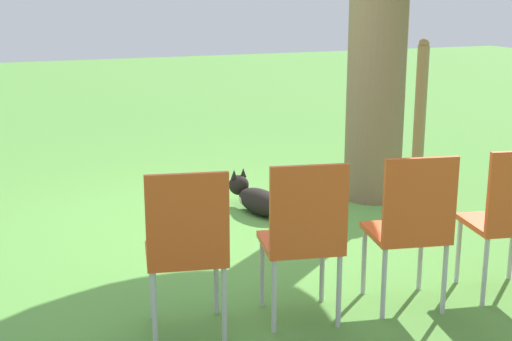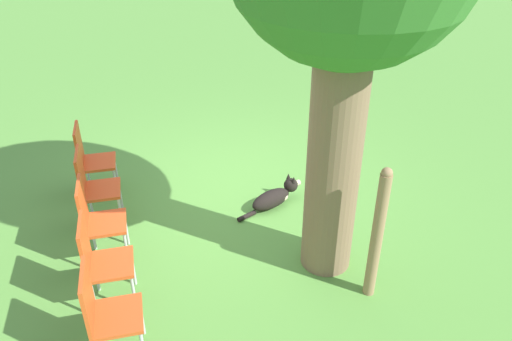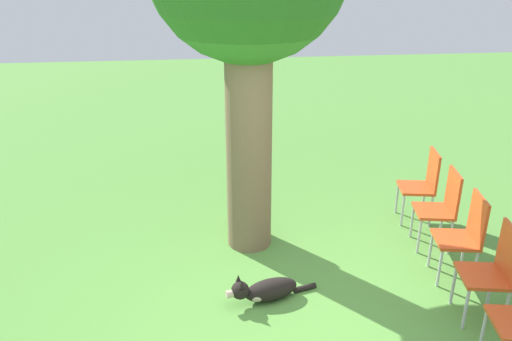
{
  "view_description": "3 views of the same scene",
  "coord_description": "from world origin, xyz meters",
  "px_view_note": "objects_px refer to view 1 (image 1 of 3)",
  "views": [
    {
      "loc": [
        5.23,
        -1.78,
        1.9
      ],
      "look_at": [
        -0.17,
        0.36,
        0.42
      ],
      "focal_mm": 50.0,
      "sensor_mm": 36.0,
      "label": 1
    },
    {
      "loc": [
        2.07,
        5.05,
        3.64
      ],
      "look_at": [
        -0.12,
        0.29,
        0.49
      ],
      "focal_mm": 35.0,
      "sensor_mm": 36.0,
      "label": 2
    },
    {
      "loc": [
        -0.95,
        -3.76,
        3.16
      ],
      "look_at": [
        -0.25,
        1.69,
        0.91
      ],
      "focal_mm": 35.0,
      "sensor_mm": 36.0,
      "label": 3
    }
  ],
  "objects_px": {
    "red_chair_1": "(304,232)",
    "red_chair_2": "(411,222)",
    "fence_post": "(420,114)",
    "red_chair_3": "(511,213)",
    "dog": "(256,199)",
    "red_chair_0": "(187,243)"
  },
  "relations": [
    {
      "from": "red_chair_0",
      "to": "dog",
      "type": "bearing_deg",
      "value": -19.57
    },
    {
      "from": "dog",
      "to": "red_chair_3",
      "type": "bearing_deg",
      "value": -174.45
    },
    {
      "from": "red_chair_1",
      "to": "red_chair_2",
      "type": "distance_m",
      "value": 0.67
    },
    {
      "from": "fence_post",
      "to": "red_chair_2",
      "type": "height_order",
      "value": "fence_post"
    },
    {
      "from": "red_chair_1",
      "to": "red_chair_2",
      "type": "relative_size",
      "value": 1.0
    },
    {
      "from": "red_chair_0",
      "to": "red_chair_1",
      "type": "xyz_separation_m",
      "value": [
        0.07,
        0.67,
        0.0
      ]
    },
    {
      "from": "red_chair_1",
      "to": "dog",
      "type": "bearing_deg",
      "value": -3.02
    },
    {
      "from": "fence_post",
      "to": "red_chair_1",
      "type": "distance_m",
      "value": 3.22
    },
    {
      "from": "red_chair_1",
      "to": "red_chair_2",
      "type": "xyz_separation_m",
      "value": [
        0.07,
        0.67,
        0.0
      ]
    },
    {
      "from": "fence_post",
      "to": "red_chair_1",
      "type": "bearing_deg",
      "value": -45.55
    },
    {
      "from": "dog",
      "to": "red_chair_0",
      "type": "distance_m",
      "value": 2.38
    },
    {
      "from": "dog",
      "to": "red_chair_1",
      "type": "height_order",
      "value": "red_chair_1"
    },
    {
      "from": "fence_post",
      "to": "red_chair_3",
      "type": "height_order",
      "value": "fence_post"
    },
    {
      "from": "dog",
      "to": "red_chair_0",
      "type": "relative_size",
      "value": 1.0
    },
    {
      "from": "red_chair_1",
      "to": "red_chair_3",
      "type": "height_order",
      "value": "same"
    },
    {
      "from": "red_chair_0",
      "to": "fence_post",
      "type": "bearing_deg",
      "value": -42.41
    },
    {
      "from": "dog",
      "to": "fence_post",
      "type": "xyz_separation_m",
      "value": [
        -0.17,
        1.77,
        0.61
      ]
    },
    {
      "from": "fence_post",
      "to": "red_chair_3",
      "type": "bearing_deg",
      "value": -21.76
    },
    {
      "from": "red_chair_0",
      "to": "red_chair_3",
      "type": "xyz_separation_m",
      "value": [
        0.22,
        2.01,
        0.0
      ]
    },
    {
      "from": "fence_post",
      "to": "red_chair_2",
      "type": "bearing_deg",
      "value": -34.96
    },
    {
      "from": "dog",
      "to": "red_chair_2",
      "type": "bearing_deg",
      "value": 169.32
    },
    {
      "from": "red_chair_2",
      "to": "red_chair_0",
      "type": "bearing_deg",
      "value": 94.96
    }
  ]
}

